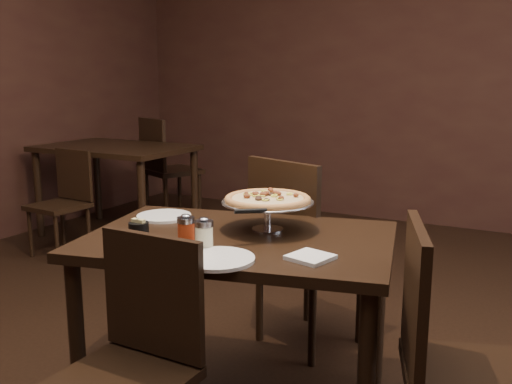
% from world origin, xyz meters
% --- Properties ---
extents(room, '(6.04, 7.04, 2.84)m').
position_xyz_m(room, '(0.06, 0.03, 1.40)').
color(room, black).
rests_on(room, ground).
extents(dining_table, '(1.34, 1.04, 0.75)m').
position_xyz_m(dining_table, '(0.07, 0.01, 0.65)').
color(dining_table, black).
rests_on(dining_table, ground).
extents(background_table, '(1.26, 0.84, 0.79)m').
position_xyz_m(background_table, '(-2.20, 1.83, 0.68)').
color(background_table, black).
rests_on(background_table, ground).
extents(pizza_stand, '(0.38, 0.38, 0.16)m').
position_xyz_m(pizza_stand, '(0.13, 0.14, 0.88)').
color(pizza_stand, '#AFAFB6').
rests_on(pizza_stand, dining_table).
extents(parmesan_shaker, '(0.07, 0.07, 0.12)m').
position_xyz_m(parmesan_shaker, '(0.04, -0.20, 0.80)').
color(parmesan_shaker, '#F9F2C2').
rests_on(parmesan_shaker, dining_table).
extents(pepper_flake_shaker, '(0.07, 0.07, 0.12)m').
position_xyz_m(pepper_flake_shaker, '(-0.05, -0.18, 0.80)').
color(pepper_flake_shaker, maroon).
rests_on(pepper_flake_shaker, dining_table).
extents(packet_caddy, '(0.08, 0.08, 0.06)m').
position_xyz_m(packet_caddy, '(-0.30, -0.16, 0.77)').
color(packet_caddy, black).
rests_on(packet_caddy, dining_table).
extents(napkin_stack, '(0.16, 0.16, 0.01)m').
position_xyz_m(napkin_stack, '(0.43, -0.13, 0.75)').
color(napkin_stack, silver).
rests_on(napkin_stack, dining_table).
extents(plate_left, '(0.24, 0.24, 0.01)m').
position_xyz_m(plate_left, '(-0.38, 0.12, 0.75)').
color(plate_left, white).
rests_on(plate_left, dining_table).
extents(plate_near, '(0.26, 0.26, 0.01)m').
position_xyz_m(plate_near, '(0.15, -0.29, 0.75)').
color(plate_near, white).
rests_on(plate_near, dining_table).
extents(serving_spatula, '(0.16, 0.16, 0.02)m').
position_xyz_m(serving_spatula, '(0.16, -0.06, 0.87)').
color(serving_spatula, '#AFAFB6').
rests_on(serving_spatula, pizza_stand).
extents(chair_far, '(0.58, 0.58, 0.98)m').
position_xyz_m(chair_far, '(0.06, 0.64, 0.54)').
color(chair_far, black).
rests_on(chair_far, ground).
extents(chair_near, '(0.41, 0.41, 0.86)m').
position_xyz_m(chair_near, '(-0.01, -0.56, 0.47)').
color(chair_near, black).
rests_on(chair_near, ground).
extents(chair_side, '(0.55, 0.55, 0.93)m').
position_xyz_m(chair_side, '(0.92, -0.15, 0.51)').
color(chair_side, black).
rests_on(chair_side, ground).
extents(bg_chair_far, '(0.60, 0.60, 0.98)m').
position_xyz_m(bg_chair_far, '(-2.16, 2.48, 0.54)').
color(bg_chair_far, black).
rests_on(bg_chair_far, ground).
extents(bg_chair_near, '(0.40, 0.40, 0.81)m').
position_xyz_m(bg_chair_near, '(-2.20, 1.24, 0.44)').
color(bg_chair_near, black).
rests_on(bg_chair_near, ground).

